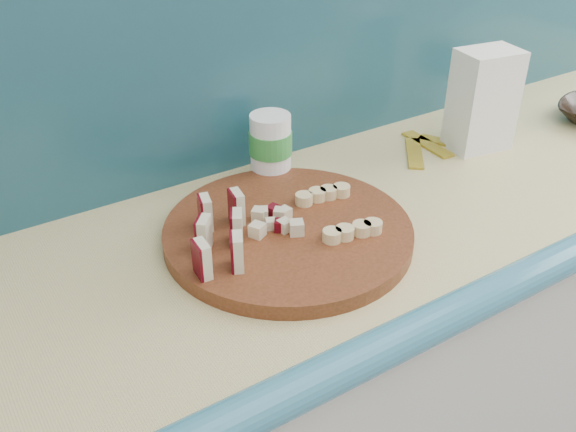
# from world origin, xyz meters

# --- Properties ---
(kitchen_counter) EXTENTS (2.20, 0.63, 0.91)m
(kitchen_counter) POSITION_xyz_m (0.10, 1.50, 0.46)
(kitchen_counter) COLOR beige
(kitchen_counter) RESTS_ON ground
(backsplash) EXTENTS (2.20, 0.02, 0.50)m
(backsplash) POSITION_xyz_m (0.10, 1.79, 1.16)
(backsplash) COLOR teal
(backsplash) RESTS_ON kitchen_counter
(cutting_board) EXTENTS (0.51, 0.51, 0.03)m
(cutting_board) POSITION_xyz_m (-0.28, 1.50, 0.92)
(cutting_board) COLOR #47230F
(cutting_board) RESTS_ON kitchen_counter
(apple_wedges) EXTENTS (0.14, 0.17, 0.06)m
(apple_wedges) POSITION_xyz_m (-0.41, 1.50, 0.97)
(apple_wedges) COLOR beige
(apple_wedges) RESTS_ON cutting_board
(apple_chunks) EXTENTS (0.06, 0.07, 0.02)m
(apple_chunks) POSITION_xyz_m (-0.31, 1.50, 0.95)
(apple_chunks) COLOR beige
(apple_chunks) RESTS_ON cutting_board
(banana_slices) EXTENTS (0.14, 0.17, 0.02)m
(banana_slices) POSITION_xyz_m (-0.19, 1.48, 0.95)
(banana_slices) COLOR #DEC488
(banana_slices) RESTS_ON cutting_board
(flour_bag) EXTENTS (0.14, 0.11, 0.22)m
(flour_bag) POSITION_xyz_m (0.27, 1.58, 1.02)
(flour_bag) COLOR white
(flour_bag) RESTS_ON kitchen_counter
(canister) EXTENTS (0.08, 0.08, 0.14)m
(canister) POSITION_xyz_m (-0.19, 1.70, 0.98)
(canister) COLOR white
(canister) RESTS_ON kitchen_counter
(banana_peel) EXTENTS (0.20, 0.17, 0.01)m
(banana_peel) POSITION_xyz_m (0.18, 1.63, 0.91)
(banana_peel) COLOR gold
(banana_peel) RESTS_ON kitchen_counter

